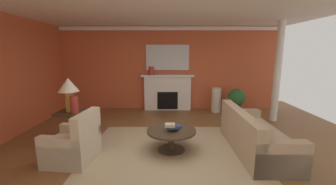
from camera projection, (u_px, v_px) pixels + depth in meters
name	position (u px, v px, depth m)	size (l,w,h in m)	color
ground_plane	(167.00, 151.00, 4.41)	(9.46, 9.46, 0.00)	brown
wall_fireplace	(167.00, 69.00, 7.55)	(7.88, 0.12, 2.86)	#C65633
ceiling_panel	(167.00, 5.00, 4.17)	(7.88, 7.40, 0.06)	white
crown_moulding	(167.00, 28.00, 7.22)	(7.88, 0.08, 0.12)	white
area_rug	(171.00, 150.00, 4.45)	(3.35, 2.76, 0.01)	tan
fireplace	(167.00, 93.00, 7.50)	(1.80, 0.35, 1.23)	white
mantel_mirror	(167.00, 57.00, 7.39)	(1.47, 0.04, 0.86)	silver
sofa	(253.00, 137.00, 4.37)	(0.91, 2.10, 0.85)	tan
armchair_near_window	(73.00, 146.00, 3.96)	(0.90, 0.90, 0.95)	#C1B293
coffee_table	(171.00, 135.00, 4.39)	(1.00, 1.00, 0.45)	#3D2D1E
side_table	(71.00, 124.00, 4.83)	(0.56, 0.56, 0.70)	#3D2D1E
table_lamp	(68.00, 88.00, 4.68)	(0.44, 0.44, 0.75)	#B28E38
vase_on_side_table	(73.00, 105.00, 4.63)	(0.17, 0.17, 0.37)	#9E3328
vase_tall_corner	(215.00, 100.00, 7.24)	(0.32, 0.32, 0.83)	beige
vase_mantel_left	(151.00, 71.00, 7.30)	(0.18, 0.18, 0.28)	#9E3328
book_red_cover	(175.00, 127.00, 4.43)	(0.19, 0.18, 0.05)	navy
book_art_folio	(172.00, 127.00, 4.29)	(0.21, 0.18, 0.05)	navy
book_small_novel	(169.00, 125.00, 4.23)	(0.19, 0.16, 0.06)	tan
potted_plant	(236.00, 99.00, 6.98)	(0.56, 0.56, 0.83)	#333333
column_white	(276.00, 72.00, 6.14)	(0.20, 0.20, 2.86)	white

